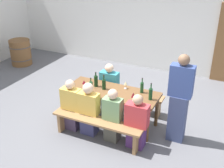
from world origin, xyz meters
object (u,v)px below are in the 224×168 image
wine_barrel (21,52)px  seated_guest_near_1 (89,110)px  seated_guest_near_3 (137,123)px  seated_guest_near_2 (113,117)px  standing_host (179,101)px  wine_bottle_4 (91,87)px  tasting_table (112,95)px  wine_glass_1 (84,82)px  bench_far (124,95)px  wine_glass_0 (133,95)px  wine_bottle_3 (96,81)px  wine_glass_2 (126,84)px  wine_bottle_0 (104,84)px  seated_guest_near_0 (71,106)px  seated_guest_far_0 (109,89)px  wine_bottle_1 (151,94)px  bench_near (97,124)px  wine_bottle_2 (142,87)px

wine_barrel → seated_guest_near_1: bearing=-31.6°
seated_guest_near_3 → seated_guest_near_2: bearing=90.0°
seated_guest_near_1 → standing_host: size_ratio=0.63×
wine_bottle_4 → seated_guest_near_3: size_ratio=0.31×
tasting_table → wine_glass_1: wine_glass_1 is taller
bench_far → wine_glass_0: wine_glass_0 is taller
wine_bottle_3 → wine_glass_2: bearing=15.7°
bench_far → seated_guest_near_3: seated_guest_near_3 is taller
wine_bottle_3 → wine_glass_2: size_ratio=2.04×
wine_bottle_0 → seated_guest_near_3: size_ratio=0.29×
tasting_table → wine_bottle_0: wine_bottle_0 is taller
seated_guest_near_0 → seated_guest_far_0: seated_guest_far_0 is taller
wine_bottle_0 → wine_barrel: (-3.84, 1.81, -0.46)m
bench_far → wine_bottle_3: size_ratio=5.67×
wine_glass_2 → wine_bottle_1: bearing=-20.9°
wine_bottle_3 → seated_guest_near_2: (0.63, -0.55, -0.37)m
wine_bottle_4 → wine_bottle_0: bearing=61.5°
bench_near → seated_guest_near_1: bearing=149.2°
wine_bottle_3 → seated_guest_near_3: size_ratio=0.30×
wine_glass_0 → seated_guest_near_2: size_ratio=0.16×
bench_far → wine_bottle_1: size_ratio=5.31×
seated_guest_far_0 → wine_bottle_2: bearing=69.6°
bench_far → wine_bottle_1: wine_bottle_1 is taller
tasting_table → wine_bottle_4: 0.47m
wine_bottle_0 → wine_barrel: wine_bottle_0 is taller
wine_bottle_2 → wine_glass_2: wine_bottle_2 is taller
wine_bottle_0 → wine_barrel: size_ratio=0.39×
wine_bottle_1 → wine_barrel: size_ratio=0.42×
wine_glass_2 → seated_guest_near_0: seated_guest_near_0 is taller
wine_bottle_0 → wine_bottle_3: bearing=168.4°
tasting_table → seated_guest_near_1: seated_guest_near_1 is taller
wine_bottle_4 → wine_barrel: (-3.70, 2.08, -0.48)m
wine_glass_1 → wine_bottle_1: bearing=4.3°
wine_glass_0 → wine_bottle_1: bearing=34.1°
wine_bottle_4 → wine_glass_0: wine_bottle_4 is taller
tasting_table → wine_bottle_0: size_ratio=6.08×
wine_bottle_0 → wine_glass_1: (-0.39, -0.13, 0.01)m
wine_bottle_2 → wine_glass_0: wine_bottle_2 is taller
wine_bottle_0 → wine_bottle_1: (0.98, -0.02, 0.01)m
wine_glass_0 → seated_guest_near_1: (-0.78, -0.30, -0.36)m
bench_near → wine_glass_2: 1.02m
wine_glass_0 → standing_host: 0.83m
bench_far → seated_guest_near_3: 1.37m
wine_bottle_4 → wine_glass_0: size_ratio=1.89×
wine_bottle_0 → seated_guest_far_0: bearing=104.0°
wine_bottle_0 → wine_bottle_1: bearing=-1.3°
seated_guest_near_0 → seated_guest_near_3: bearing=-90.0°
wine_glass_0 → seated_guest_near_1: 0.91m
wine_glass_1 → wine_glass_2: size_ratio=1.11×
standing_host → wine_bottle_1: bearing=4.9°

